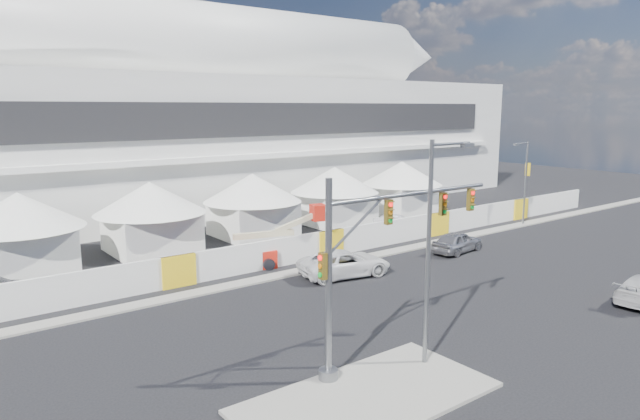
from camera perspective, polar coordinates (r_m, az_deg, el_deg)
ground at (r=28.69m, az=9.80°, el=-12.38°), size 160.00×160.00×0.00m
median_island at (r=22.89m, az=4.77°, el=-18.19°), size 10.00×5.00×0.15m
far_curb at (r=51.07m, az=14.89°, el=-2.44°), size 80.00×1.20×0.12m
stadium at (r=65.78m, az=-11.93°, el=8.70°), size 80.00×24.80×21.98m
tent_row at (r=47.09m, az=-11.48°, el=0.48°), size 53.40×8.40×5.40m
hoarding_fence at (r=42.44m, az=1.03°, el=-3.34°), size 70.00×0.25×2.00m
scaffold_tower at (r=85.02m, az=13.40°, el=6.62°), size 4.40×4.40×12.00m
sedan_silver at (r=44.89m, az=13.57°, el=-3.10°), size 2.53×5.06×1.65m
pickup_curb at (r=37.65m, az=2.50°, el=-5.34°), size 3.96×6.61×1.72m
lot_car_a at (r=51.29m, az=7.84°, el=-1.35°), size 4.06×4.48×1.48m
lot_car_b at (r=60.85m, az=16.75°, el=0.03°), size 2.61×4.00×1.27m
traffic_mast at (r=23.54m, az=4.51°, el=-5.44°), size 9.73×0.79×8.17m
streetlight_median at (r=24.23m, az=11.22°, el=-2.69°), size 2.64×0.26×9.54m
streetlight_curb at (r=56.37m, az=19.80°, el=3.14°), size 2.34×0.53×7.90m
boom_lift at (r=39.97m, az=-6.54°, el=-4.11°), size 8.32×2.79×4.11m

